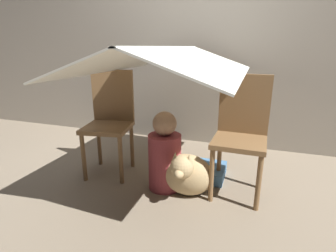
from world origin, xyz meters
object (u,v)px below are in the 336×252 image
object	(u,v)px
person_front	(165,155)
dog	(186,173)
chair_left	(110,118)
chair_right	(241,131)

from	to	relation	value
person_front	dog	xyz separation A→B (m)	(0.20, -0.06, -0.10)
chair_left	dog	bearing A→B (deg)	-25.56
chair_left	person_front	world-z (taller)	chair_left
chair_left	chair_right	distance (m)	1.13
chair_left	dog	xyz separation A→B (m)	(0.77, -0.21, -0.31)
chair_left	chair_right	size ratio (longest dim) A/B	1.00
chair_left	chair_right	xyz separation A→B (m)	(1.13, 0.00, 0.00)
dog	person_front	bearing A→B (deg)	162.57
person_front	chair_right	bearing A→B (deg)	15.39
person_front	chair_left	bearing A→B (deg)	164.98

